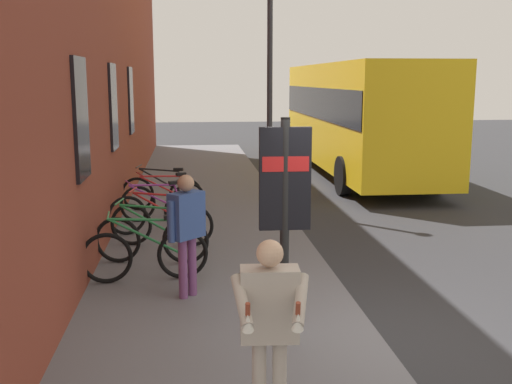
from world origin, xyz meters
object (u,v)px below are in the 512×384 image
(city_bus, at_px, (356,112))
(pedestrian_by_facade, at_px, (187,223))
(bicycle_leaning_wall, at_px, (146,254))
(bicycle_by_door, at_px, (164,200))
(bicycle_far_end, at_px, (162,223))
(bicycle_beside_lamp, at_px, (156,211))
(bicycle_nearest_sign, at_px, (162,193))
(bicycle_under_window, at_px, (152,239))
(transit_info_sign, at_px, (285,193))
(tourist_with_hotdogs, at_px, (270,316))
(street_lamp, at_px, (270,63))

(city_bus, distance_m, pedestrian_by_facade, 11.85)
(bicycle_leaning_wall, xyz_separation_m, bicycle_by_door, (3.84, -0.10, 0.00))
(bicycle_leaning_wall, bearing_deg, pedestrian_by_facade, -139.57)
(bicycle_far_end, xyz_separation_m, bicycle_beside_lamp, (0.98, 0.16, 0.00))
(bicycle_beside_lamp, bearing_deg, bicycle_nearest_sign, -1.05)
(bicycle_nearest_sign, distance_m, city_bus, 7.88)
(bicycle_under_window, distance_m, bicycle_nearest_sign, 3.85)
(bicycle_under_window, relative_size, bicycle_beside_lamp, 1.04)
(bicycle_by_door, xyz_separation_m, transit_info_sign, (-5.86, -1.54, 1.21))
(bicycle_by_door, bearing_deg, pedestrian_by_facade, -173.94)
(bicycle_beside_lamp, distance_m, bicycle_by_door, 1.03)
(bicycle_by_door, bearing_deg, transit_info_sign, -165.29)
(bicycle_beside_lamp, height_order, tourist_with_hotdogs, tourist_with_hotdogs)
(bicycle_nearest_sign, height_order, transit_info_sign, transit_info_sign)
(bicycle_leaning_wall, xyz_separation_m, bicycle_under_window, (0.84, -0.04, 0.00))
(pedestrian_by_facade, bearing_deg, tourist_with_hotdogs, -168.47)
(bicycle_beside_lamp, bearing_deg, city_bus, -38.67)
(bicycle_by_door, height_order, city_bus, city_bus)
(city_bus, bearing_deg, tourist_with_hotdogs, 162.12)
(bicycle_far_end, distance_m, bicycle_by_door, 2.00)
(bicycle_leaning_wall, xyz_separation_m, transit_info_sign, (-2.02, -1.64, 1.21))
(bicycle_far_end, bearing_deg, tourist_with_hotdogs, -169.28)
(bicycle_leaning_wall, bearing_deg, bicycle_far_end, -4.74)
(bicycle_nearest_sign, bearing_deg, city_bus, -47.13)
(bicycle_nearest_sign, relative_size, tourist_with_hotdogs, 1.11)
(bicycle_nearest_sign, bearing_deg, tourist_with_hotdogs, -171.96)
(bicycle_far_end, relative_size, transit_info_sign, 0.73)
(bicycle_leaning_wall, height_order, bicycle_nearest_sign, same)
(pedestrian_by_facade, distance_m, street_lamp, 6.47)
(bicycle_leaning_wall, bearing_deg, city_bus, -29.81)
(street_lamp, bearing_deg, bicycle_beside_lamp, 133.79)
(transit_info_sign, distance_m, tourist_with_hotdogs, 2.01)
(tourist_with_hotdogs, bearing_deg, bicycle_nearest_sign, 8.04)
(bicycle_under_window, xyz_separation_m, tourist_with_hotdogs, (-4.73, -1.20, 0.59))
(bicycle_under_window, distance_m, tourist_with_hotdogs, 4.92)
(bicycle_leaning_wall, xyz_separation_m, bicycle_beside_lamp, (2.82, 0.01, 0.00))
(bicycle_under_window, distance_m, transit_info_sign, 3.49)
(bicycle_far_end, bearing_deg, bicycle_nearest_sign, 2.53)
(bicycle_nearest_sign, bearing_deg, bicycle_under_window, -179.82)
(pedestrian_by_facade, relative_size, street_lamp, 0.30)
(bicycle_leaning_wall, bearing_deg, bicycle_beside_lamp, 0.15)
(bicycle_far_end, height_order, street_lamp, street_lamp)
(bicycle_leaning_wall, bearing_deg, transit_info_sign, -140.83)
(bicycle_far_end, relative_size, bicycle_nearest_sign, 1.00)
(city_bus, bearing_deg, bicycle_beside_lamp, 141.33)
(pedestrian_by_facade, bearing_deg, bicycle_beside_lamp, 9.58)
(bicycle_by_door, height_order, tourist_with_hotdogs, tourist_with_hotdogs)
(bicycle_under_window, bearing_deg, tourist_with_hotdogs, -165.78)
(bicycle_beside_lamp, height_order, street_lamp, street_lamp)
(city_bus, bearing_deg, bicycle_far_end, 145.62)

